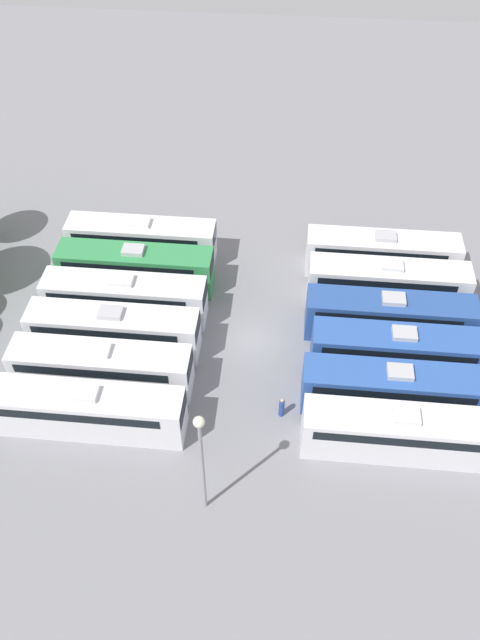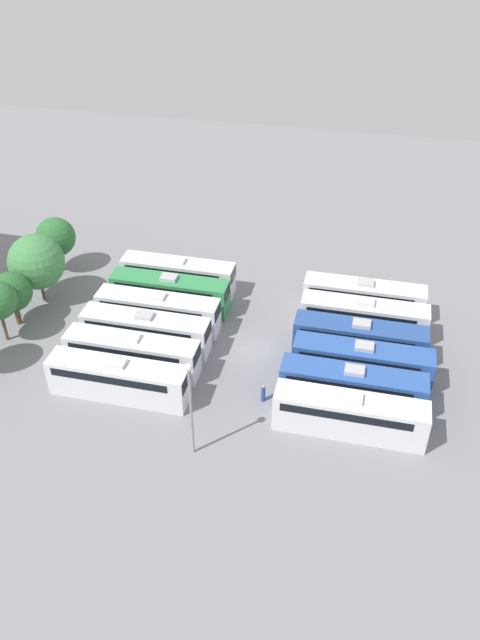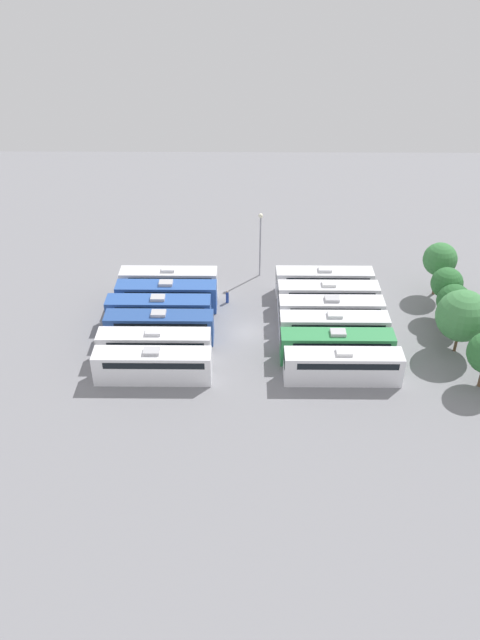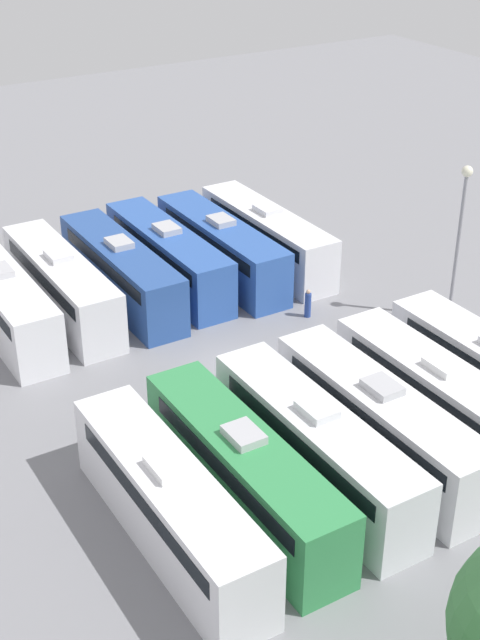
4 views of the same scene
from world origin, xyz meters
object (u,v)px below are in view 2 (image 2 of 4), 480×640
object	(u,v)px
bus_7	(132,353)
bus_11	(178,274)
bus_0	(349,414)
bus_10	(170,292)
bus_1	(352,386)
tree_4	(56,237)
bus_4	(363,317)
light_pole	(190,395)
bus_6	(118,378)
bus_5	(363,297)
bus_3	(359,339)
bus_2	(362,362)
tree_3	(36,262)
bus_9	(158,311)
worker_person	(263,394)
bus_8	(145,330)
tree_2	(12,292)

from	to	relation	value
bus_7	bus_11	distance (m)	13.41
bus_0	bus_10	world-z (taller)	same
bus_1	tree_4	distance (m)	36.09
bus_1	bus_4	xyz separation A→B (m)	(10.07, -0.23, 0.00)
bus_10	bus_11	bearing A→B (deg)	3.55
bus_0	light_pole	size ratio (longest dim) A/B	1.36
bus_4	bus_6	world-z (taller)	same
bus_4	bus_11	xyz separation A→B (m)	(3.32, 19.45, 0.00)
bus_11	tree_4	bearing A→B (deg)	86.71
bus_5	bus_7	distance (m)	23.40
bus_3	bus_5	bearing A→B (deg)	0.86
bus_2	tree_3	world-z (taller)	tree_3
bus_9	bus_11	xyz separation A→B (m)	(6.77, 0.14, 0.00)
bus_1	bus_4	size ratio (longest dim) A/B	1.00
worker_person	bus_2	bearing A→B (deg)	-58.52
bus_3	bus_5	distance (m)	6.91
bus_2	bus_8	world-z (taller)	same
bus_3	bus_8	distance (m)	19.49
bus_10	worker_person	bearing A→B (deg)	-133.76
worker_person	bus_1	bearing A→B (deg)	-78.98
bus_2	tree_4	bearing A→B (deg)	72.10
bus_3	light_pole	xyz separation A→B (m)	(-14.72, 11.27, 3.99)
bus_1	bus_9	bearing A→B (deg)	70.86
bus_0	worker_person	size ratio (longest dim) A/B	7.18
bus_0	bus_11	distance (m)	25.52
bus_9	bus_2	bearing A→B (deg)	-99.57
bus_4	bus_11	distance (m)	19.73
bus_8	light_pole	bearing A→B (deg)	-145.39
bus_10	worker_person	world-z (taller)	bus_10
bus_2	bus_11	size ratio (longest dim) A/B	1.00
bus_4	tree_3	distance (m)	32.55
bus_9	light_pole	distance (m)	17.25
bus_6	tree_3	xyz separation A→B (m)	(11.74, 13.10, 2.71)
bus_7	bus_3	bearing A→B (deg)	-71.20
bus_5	bus_11	distance (m)	19.21
bus_0	bus_3	bearing A→B (deg)	-0.08
bus_4	bus_10	bearing A→B (deg)	90.21
bus_11	tree_4	size ratio (longest dim) A/B	1.91
bus_6	bus_7	bearing A→B (deg)	1.69
bus_8	bus_4	bearing A→B (deg)	-70.87
bus_5	bus_11	xyz separation A→B (m)	(-0.05, 19.21, 0.00)
bus_6	tree_2	xyz separation A→B (m)	(7.44, 13.55, 1.83)
bus_8	tree_3	size ratio (longest dim) A/B	1.62
bus_9	worker_person	xyz separation A→B (m)	(-8.01, -11.96, -1.08)
bus_5	tree_2	bearing A→B (deg)	106.20
bus_3	worker_person	distance (m)	10.77
worker_person	bus_11	bearing A→B (deg)	39.31
bus_10	tree_3	distance (m)	13.53
bus_6	tree_3	bearing A→B (deg)	48.14
bus_7	light_pole	xyz separation A→B (m)	(-8.17, -7.99, 3.99)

